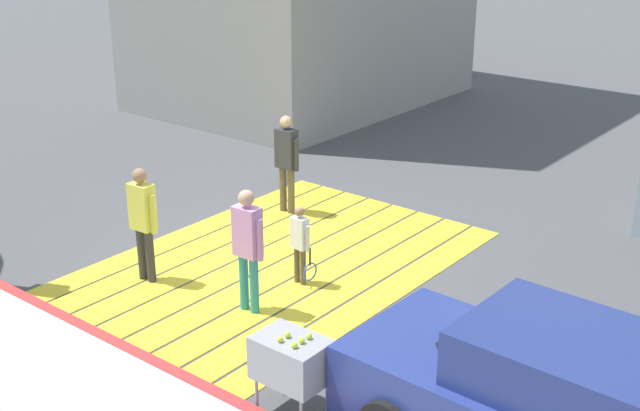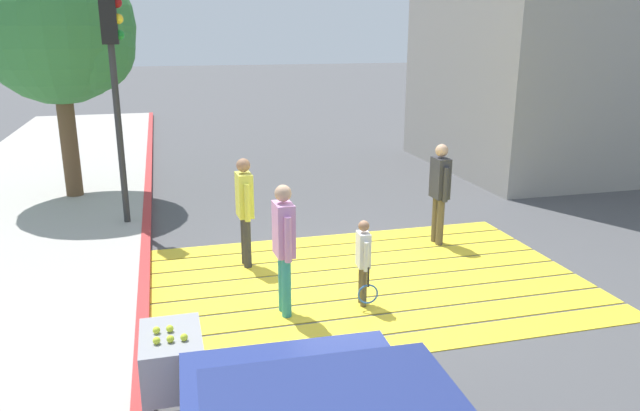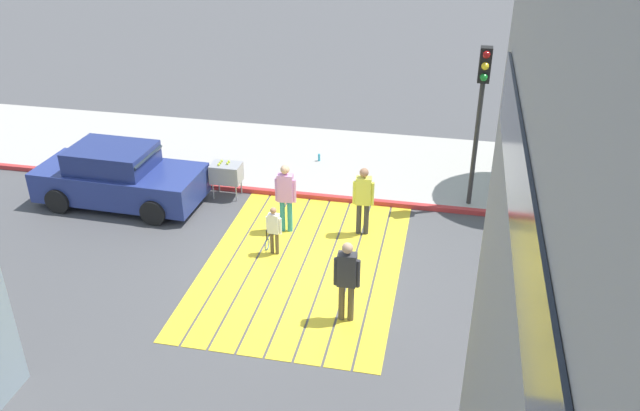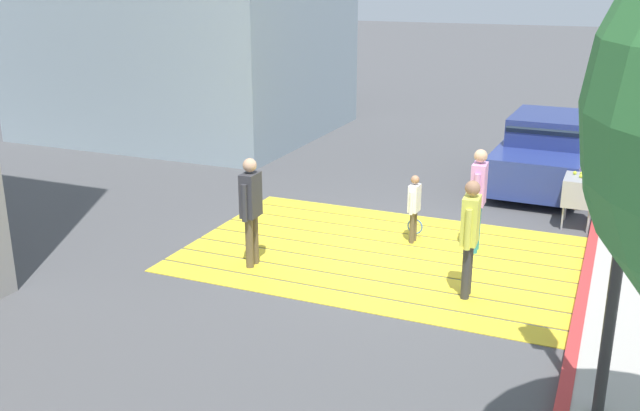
{
  "view_description": "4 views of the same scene",
  "coord_description": "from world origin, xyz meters",
  "px_view_note": "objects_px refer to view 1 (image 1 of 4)",
  "views": [
    {
      "loc": [
        -8.85,
        -7.91,
        5.51
      ],
      "look_at": [
        0.75,
        -0.25,
        0.79
      ],
      "focal_mm": 46.95,
      "sensor_mm": 36.0,
      "label": 1
    },
    {
      "loc": [
        -2.84,
        -7.93,
        3.63
      ],
      "look_at": [
        -0.48,
        1.01,
        0.94
      ],
      "focal_mm": 33.81,
      "sensor_mm": 36.0,
      "label": 2
    },
    {
      "loc": [
        12.19,
        2.95,
        8.24
      ],
      "look_at": [
        -0.55,
        0.28,
        1.28
      ],
      "focal_mm": 37.12,
      "sensor_mm": 36.0,
      "label": 3
    },
    {
      "loc": [
        -3.47,
        10.74,
        4.48
      ],
      "look_at": [
        0.78,
        0.77,
        0.99
      ],
      "focal_mm": 40.34,
      "sensor_mm": 36.0,
      "label": 4
    }
  ],
  "objects_px": {
    "pedestrian_adult_side": "(248,242)",
    "tennis_ball_cart": "(291,359)",
    "car_parked_near_curb": "(556,407)",
    "pedestrian_adult_trailing": "(143,216)",
    "pedestrian_adult_lead": "(287,157)",
    "pedestrian_child_with_racket": "(300,241)"
  },
  "relations": [
    {
      "from": "car_parked_near_curb",
      "to": "pedestrian_adult_side",
      "type": "distance_m",
      "value": 4.71
    },
    {
      "from": "pedestrian_adult_side",
      "to": "tennis_ball_cart",
      "type": "bearing_deg",
      "value": -126.15
    },
    {
      "from": "pedestrian_adult_lead",
      "to": "pedestrian_adult_trailing",
      "type": "relative_size",
      "value": 1.01
    },
    {
      "from": "tennis_ball_cart",
      "to": "pedestrian_child_with_racket",
      "type": "bearing_deg",
      "value": 38.11
    },
    {
      "from": "pedestrian_adult_lead",
      "to": "pedestrian_adult_trailing",
      "type": "height_order",
      "value": "pedestrian_adult_lead"
    },
    {
      "from": "pedestrian_adult_lead",
      "to": "pedestrian_adult_trailing",
      "type": "bearing_deg",
      "value": -176.83
    },
    {
      "from": "tennis_ball_cart",
      "to": "pedestrian_adult_side",
      "type": "relative_size",
      "value": 0.57
    },
    {
      "from": "pedestrian_adult_lead",
      "to": "car_parked_near_curb",
      "type": "bearing_deg",
      "value": -119.2
    },
    {
      "from": "car_parked_near_curb",
      "to": "pedestrian_adult_trailing",
      "type": "distance_m",
      "value": 6.52
    },
    {
      "from": "pedestrian_adult_trailing",
      "to": "pedestrian_adult_side",
      "type": "xyz_separation_m",
      "value": [
        0.25,
        -1.84,
        0.01
      ]
    },
    {
      "from": "pedestrian_adult_lead",
      "to": "pedestrian_adult_trailing",
      "type": "xyz_separation_m",
      "value": [
        -3.41,
        -0.19,
        -0.02
      ]
    },
    {
      "from": "car_parked_near_curb",
      "to": "pedestrian_adult_lead",
      "type": "distance_m",
      "value": 7.67
    },
    {
      "from": "pedestrian_adult_lead",
      "to": "pedestrian_child_with_racket",
      "type": "distance_m",
      "value": 2.94
    },
    {
      "from": "pedestrian_adult_trailing",
      "to": "pedestrian_adult_side",
      "type": "relative_size",
      "value": 0.99
    },
    {
      "from": "car_parked_near_curb",
      "to": "pedestrian_adult_side",
      "type": "xyz_separation_m",
      "value": [
        0.58,
        4.66,
        0.3
      ]
    },
    {
      "from": "pedestrian_adult_lead",
      "to": "pedestrian_child_with_racket",
      "type": "xyz_separation_m",
      "value": [
        -2.08,
        -2.05,
        -0.36
      ]
    },
    {
      "from": "car_parked_near_curb",
      "to": "pedestrian_adult_trailing",
      "type": "bearing_deg",
      "value": 87.1
    },
    {
      "from": "pedestrian_adult_trailing",
      "to": "pedestrian_child_with_racket",
      "type": "height_order",
      "value": "pedestrian_adult_trailing"
    },
    {
      "from": "car_parked_near_curb",
      "to": "pedestrian_adult_side",
      "type": "height_order",
      "value": "pedestrian_adult_side"
    },
    {
      "from": "pedestrian_adult_trailing",
      "to": "pedestrian_child_with_racket",
      "type": "bearing_deg",
      "value": -54.35
    },
    {
      "from": "pedestrian_adult_side",
      "to": "pedestrian_child_with_racket",
      "type": "distance_m",
      "value": 1.14
    },
    {
      "from": "tennis_ball_cart",
      "to": "pedestrian_adult_trailing",
      "type": "bearing_deg",
      "value": 72.36
    }
  ]
}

